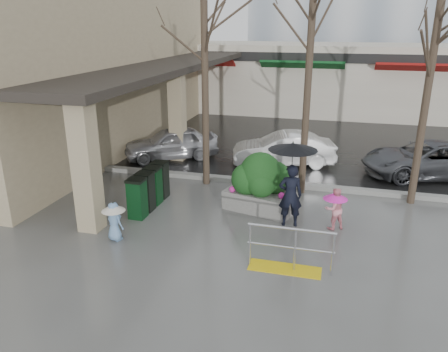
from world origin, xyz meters
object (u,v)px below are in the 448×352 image
at_px(child_blue, 114,217).
at_px(child_pink, 335,206).
at_px(car_a, 171,143).
at_px(handrail, 288,254).
at_px(tree_mideast, 436,35).
at_px(car_b, 284,149).
at_px(tree_west, 204,26).
at_px(woman, 291,176).
at_px(news_boxes, 149,188).
at_px(planter, 261,183).
at_px(car_c, 429,159).
at_px(tree_midwest, 312,20).

bearing_deg(child_blue, child_pink, -137.18).
bearing_deg(child_blue, car_a, -58.76).
height_order(handrail, car_a, car_a).
bearing_deg(child_blue, tree_mideast, -127.76).
bearing_deg(child_pink, car_b, -98.12).
distance_m(tree_west, woman, 5.45).
bearing_deg(news_boxes, tree_west, 66.61).
bearing_deg(car_b, tree_mideast, 42.32).
height_order(woman, child_pink, woman).
bearing_deg(handrail, car_b, 98.49).
distance_m(car_a, car_b, 4.47).
relative_size(tree_mideast, car_a, 1.76).
relative_size(planter, news_boxes, 1.06).
bearing_deg(planter, tree_west, 141.82).
xyz_separation_m(child_pink, car_a, (-6.50, 4.88, -0.02)).
height_order(car_a, car_c, same).
bearing_deg(planter, woman, -41.00).
bearing_deg(planter, child_blue, -138.48).
distance_m(child_pink, car_b, 5.52).
height_order(planter, car_b, planter).
bearing_deg(news_boxes, planter, 11.60).
height_order(tree_west, tree_midwest, tree_midwest).
bearing_deg(handrail, tree_mideast, 56.81).
distance_m(tree_west, tree_midwest, 3.20).
height_order(news_boxes, car_c, car_c).
bearing_deg(child_pink, tree_west, -59.27).
bearing_deg(car_b, car_c, 75.04).
relative_size(tree_west, news_boxes, 3.30).
xyz_separation_m(news_boxes, car_b, (3.27, 5.04, 0.05)).
distance_m(tree_west, car_c, 9.02).
bearing_deg(news_boxes, car_b, 57.51).
height_order(handrail, woman, woman).
relative_size(tree_midwest, car_c, 1.54).
distance_m(planter, car_c, 6.83).
distance_m(tree_midwest, child_blue, 7.70).
bearing_deg(woman, car_b, -92.26).
height_order(child_pink, car_b, car_b).
relative_size(handrail, car_b, 0.50).
distance_m(child_blue, car_b, 7.91).
relative_size(tree_midwest, car_a, 1.89).
xyz_separation_m(car_a, car_b, (4.47, 0.25, 0.00)).
distance_m(handrail, news_boxes, 5.04).
bearing_deg(car_b, news_boxes, -48.27).
height_order(child_blue, car_a, car_a).
xyz_separation_m(woman, child_blue, (-4.11, -1.98, -0.78)).
height_order(child_pink, child_blue, child_pink).
bearing_deg(child_pink, planter, -48.58).
distance_m(car_a, car_c, 9.59).
distance_m(car_b, car_c, 5.11).
relative_size(handrail, car_a, 0.51).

